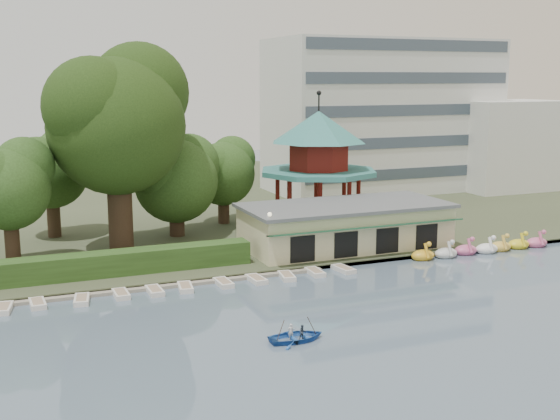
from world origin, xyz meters
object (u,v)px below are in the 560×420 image
boathouse (345,225)px  big_tree (118,115)px  pavilion (318,156)px  rowboat_with_passengers (297,333)px  dock (106,291)px

boathouse → big_tree: (-18.84, 6.22, 9.87)m
big_tree → pavilion: bearing=10.4°
boathouse → big_tree: bearing=161.7°
pavilion → big_tree: bearing=-169.6°
boathouse → rowboat_with_passengers: bearing=-124.7°
dock → boathouse: boathouse is taller
pavilion → big_tree: big_tree is taller
boathouse → rowboat_with_passengers: boathouse is taller
big_tree → rowboat_with_passengers: 28.16m
pavilion → rowboat_with_passengers: size_ratio=2.84×
pavilion → rowboat_with_passengers: 33.13m
big_tree → rowboat_with_passengers: size_ratio=3.82×
dock → pavilion: bearing=31.7°
boathouse → rowboat_with_passengers: (-12.96, -18.69, -1.88)m
dock → boathouse: (22.00, 4.77, 2.25)m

